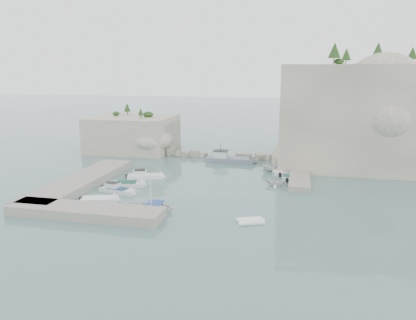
% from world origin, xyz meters
% --- Properties ---
extents(ground, '(400.00, 400.00, 0.00)m').
position_xyz_m(ground, '(0.00, 0.00, 0.00)').
color(ground, slate).
rests_on(ground, ground).
extents(cliff_east, '(26.00, 22.00, 17.00)m').
position_xyz_m(cliff_east, '(23.00, 23.00, 8.50)').
color(cliff_east, beige).
rests_on(cliff_east, ground).
extents(cliff_terrace, '(8.00, 10.00, 2.50)m').
position_xyz_m(cliff_terrace, '(13.00, 18.00, 1.25)').
color(cliff_terrace, beige).
rests_on(cliff_terrace, ground).
extents(outcrop_west, '(16.00, 14.00, 7.00)m').
position_xyz_m(outcrop_west, '(-20.00, 25.00, 3.50)').
color(outcrop_west, beige).
rests_on(outcrop_west, ground).
extents(quay_west, '(5.00, 24.00, 1.10)m').
position_xyz_m(quay_west, '(-17.00, -1.00, 0.55)').
color(quay_west, '#9E9689').
rests_on(quay_west, ground).
extents(quay_south, '(18.00, 4.00, 1.10)m').
position_xyz_m(quay_south, '(-10.00, -12.50, 0.55)').
color(quay_south, '#9E9689').
rests_on(quay_south, ground).
extents(ledge_east, '(3.00, 16.00, 0.80)m').
position_xyz_m(ledge_east, '(13.50, 10.00, 0.40)').
color(ledge_east, '#9E9689').
rests_on(ledge_east, ground).
extents(breakwater, '(28.00, 3.00, 1.40)m').
position_xyz_m(breakwater, '(-1.00, 22.00, 0.70)').
color(breakwater, beige).
rests_on(breakwater, ground).
extents(motorboat_b, '(6.25, 3.64, 1.40)m').
position_xyz_m(motorboat_b, '(-9.52, 4.66, 0.00)').
color(motorboat_b, white).
rests_on(motorboat_b, ground).
extents(motorboat_d, '(5.82, 2.94, 1.40)m').
position_xyz_m(motorboat_d, '(-10.40, -3.24, 0.00)').
color(motorboat_d, silver).
rests_on(motorboat_d, ground).
extents(motorboat_e, '(5.30, 3.38, 0.70)m').
position_xyz_m(motorboat_e, '(-10.89, -7.38, 0.00)').
color(motorboat_e, white).
rests_on(motorboat_e, ground).
extents(motorboat_c, '(5.85, 3.24, 0.70)m').
position_xyz_m(motorboat_c, '(-10.52, -0.07, 0.00)').
color(motorboat_c, silver).
rests_on(motorboat_c, ground).
extents(rowboat, '(5.72, 4.25, 1.14)m').
position_xyz_m(rowboat, '(-3.37, -9.18, 0.00)').
color(rowboat, white).
rests_on(rowboat, ground).
extents(inflatable_dinghy, '(3.43, 2.55, 0.44)m').
position_xyz_m(inflatable_dinghy, '(8.39, -10.41, 0.00)').
color(inflatable_dinghy, white).
rests_on(inflatable_dinghy, ground).
extents(tender_east_a, '(3.40, 3.04, 1.62)m').
position_xyz_m(tender_east_a, '(10.16, 4.86, 0.00)').
color(tender_east_a, white).
rests_on(tender_east_a, ground).
extents(tender_east_b, '(1.60, 3.89, 0.70)m').
position_xyz_m(tender_east_b, '(11.56, 8.81, 0.00)').
color(tender_east_b, silver).
rests_on(tender_east_b, ground).
extents(tender_east_c, '(2.59, 5.11, 0.70)m').
position_xyz_m(tender_east_c, '(10.02, 12.26, 0.00)').
color(tender_east_c, white).
rests_on(tender_east_c, ground).
extents(tender_east_d, '(4.49, 2.13, 1.67)m').
position_xyz_m(tender_east_d, '(9.56, 13.11, 0.00)').
color(tender_east_d, silver).
rests_on(tender_east_d, ground).
extents(work_boat, '(9.39, 2.78, 2.20)m').
position_xyz_m(work_boat, '(1.25, 18.35, 0.00)').
color(work_boat, slate).
rests_on(work_boat, ground).
extents(rowboat_mast, '(0.10, 0.10, 4.20)m').
position_xyz_m(rowboat_mast, '(-3.37, -9.18, 2.67)').
color(rowboat_mast, white).
rests_on(rowboat_mast, rowboat).
extents(vegetation, '(53.48, 13.88, 13.40)m').
position_xyz_m(vegetation, '(17.83, 24.40, 17.93)').
color(vegetation, '#1E4219').
rests_on(vegetation, ground).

